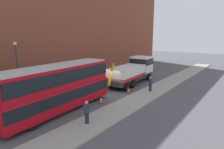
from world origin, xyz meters
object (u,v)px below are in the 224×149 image
Objects in this scene: street_lamp at (17,65)px; pedestrian_onlooker at (87,112)px; traffic_cone_near_bus at (101,100)px; pedestrian_bystander at (150,84)px; double_decker_bus at (58,86)px; traffic_cone_midway at (128,90)px; recovery_tow_truck at (133,70)px.

pedestrian_onlooker is at bearing -93.57° from street_lamp.
pedestrian_bystander is at bearing -19.06° from traffic_cone_near_bus.
double_decker_bus reaches higher than traffic_cone_near_bus.
street_lamp is (-9.75, 10.70, 2.49)m from pedestrian_bystander.
traffic_cone_near_bus is 1.00× the size of traffic_cone_midway.
recovery_tow_truck is at bearing -3.48° from double_decker_bus.
pedestrian_bystander is (-2.68, -3.92, -0.77)m from recovery_tow_truck.
street_lamp is at bearing 85.23° from double_decker_bus.
traffic_cone_near_bus is 9.73m from street_lamp.
double_decker_bus is 6.93m from street_lamp.
recovery_tow_truck is 5.05m from traffic_cone_midway.
traffic_cone_midway is at bearing -16.53° from pedestrian_onlooker.
street_lamp reaches higher than pedestrian_bystander.
pedestrian_bystander is 2.38× the size of traffic_cone_midway.
pedestrian_onlooker is 10.41m from pedestrian_bystander.
double_decker_bus is 15.49× the size of traffic_cone_midway.
double_decker_bus is 4.04m from pedestrian_onlooker.
recovery_tow_truck reaches higher than traffic_cone_near_bus.
traffic_cone_near_bus is (-6.28, 2.17, -0.64)m from pedestrian_bystander.
recovery_tow_truck is 14.18× the size of traffic_cone_near_bus.
double_decker_bus is 6.52× the size of pedestrian_onlooker.
traffic_cone_midway is 12.32m from street_lamp.
traffic_cone_midway is (-1.72, 1.89, -0.64)m from pedestrian_bystander.
pedestrian_bystander is 2.64m from traffic_cone_midway.
pedestrian_onlooker is (-0.53, -3.81, -1.25)m from double_decker_bus.
pedestrian_bystander is at bearing -47.76° from traffic_cone_midway.
street_lamp is at bearing 112.13° from traffic_cone_near_bus.
traffic_cone_near_bus is (-8.96, -1.75, -1.42)m from recovery_tow_truck.
traffic_cone_near_bus is at bearing 176.54° from traffic_cone_midway.
street_lamp reaches higher than traffic_cone_midway.
traffic_cone_near_bus is at bearing -172.58° from recovery_tow_truck.
pedestrian_onlooker is at bearing -168.19° from traffic_cone_midway.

